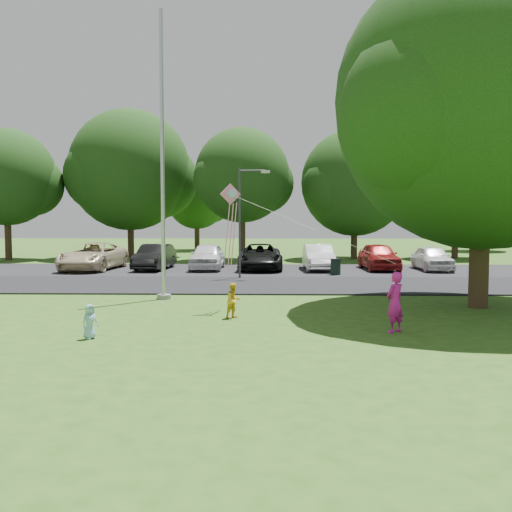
{
  "coord_description": "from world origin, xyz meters",
  "views": [
    {
      "loc": [
        0.22,
        -14.91,
        2.92
      ],
      "look_at": [
        -0.22,
        4.0,
        1.6
      ],
      "focal_mm": 40.0,
      "sensor_mm": 36.0,
      "label": 1
    }
  ],
  "objects_px": {
    "kite": "(233,209)",
    "child_blue": "(90,322)",
    "woman": "(395,302)",
    "child_yellow": "(234,301)",
    "flagpole": "(163,181)",
    "big_tree": "(481,109)",
    "street_lamp": "(244,213)",
    "trash_can": "(336,267)"
  },
  "relations": [
    {
      "from": "woman",
      "to": "kite",
      "type": "xyz_separation_m",
      "value": [
        -4.26,
        3.19,
        2.39
      ]
    },
    {
      "from": "child_yellow",
      "to": "kite",
      "type": "bearing_deg",
      "value": 52.92
    },
    {
      "from": "flagpole",
      "to": "woman",
      "type": "relative_size",
      "value": 6.5
    },
    {
      "from": "flagpole",
      "to": "street_lamp",
      "type": "bearing_deg",
      "value": 68.4
    },
    {
      "from": "street_lamp",
      "to": "child_blue",
      "type": "relative_size",
      "value": 6.16
    },
    {
      "from": "street_lamp",
      "to": "child_blue",
      "type": "bearing_deg",
      "value": -97.73
    },
    {
      "from": "street_lamp",
      "to": "child_yellow",
      "type": "distance_m",
      "value": 10.51
    },
    {
      "from": "flagpole",
      "to": "woman",
      "type": "bearing_deg",
      "value": -39.54
    },
    {
      "from": "big_tree",
      "to": "child_blue",
      "type": "distance_m",
      "value": 13.29
    },
    {
      "from": "street_lamp",
      "to": "child_yellow",
      "type": "bearing_deg",
      "value": -83.45
    },
    {
      "from": "child_yellow",
      "to": "kite",
      "type": "relative_size",
      "value": 0.22
    },
    {
      "from": "street_lamp",
      "to": "child_yellow",
      "type": "relative_size",
      "value": 5.05
    },
    {
      "from": "flagpole",
      "to": "child_blue",
      "type": "distance_m",
      "value": 7.59
    },
    {
      "from": "woman",
      "to": "child_blue",
      "type": "bearing_deg",
      "value": -33.46
    },
    {
      "from": "street_lamp",
      "to": "child_yellow",
      "type": "xyz_separation_m",
      "value": [
        0.15,
        -10.19,
        -2.58
      ]
    },
    {
      "from": "woman",
      "to": "child_blue",
      "type": "relative_size",
      "value": 1.84
    },
    {
      "from": "flagpole",
      "to": "child_blue",
      "type": "relative_size",
      "value": 11.98
    },
    {
      "from": "trash_can",
      "to": "child_yellow",
      "type": "distance_m",
      "value": 12.46
    },
    {
      "from": "big_tree",
      "to": "child_blue",
      "type": "xyz_separation_m",
      "value": [
        -10.89,
        -4.88,
        -5.84
      ]
    },
    {
      "from": "big_tree",
      "to": "woman",
      "type": "distance_m",
      "value": 7.61
    },
    {
      "from": "child_blue",
      "to": "kite",
      "type": "bearing_deg",
      "value": 1.24
    },
    {
      "from": "child_blue",
      "to": "big_tree",
      "type": "bearing_deg",
      "value": -26.9
    },
    {
      "from": "trash_can",
      "to": "child_blue",
      "type": "relative_size",
      "value": 1.01
    },
    {
      "from": "child_blue",
      "to": "kite",
      "type": "xyz_separation_m",
      "value": [
        3.17,
        4.09,
        2.74
      ]
    },
    {
      "from": "kite",
      "to": "child_blue",
      "type": "bearing_deg",
      "value": -147.43
    },
    {
      "from": "big_tree",
      "to": "child_blue",
      "type": "height_order",
      "value": "big_tree"
    },
    {
      "from": "trash_can",
      "to": "big_tree",
      "type": "bearing_deg",
      "value": -70.81
    },
    {
      "from": "woman",
      "to": "street_lamp",
      "type": "bearing_deg",
      "value": -110.77
    },
    {
      "from": "kite",
      "to": "big_tree",
      "type": "bearing_deg",
      "value": -13.89
    },
    {
      "from": "street_lamp",
      "to": "kite",
      "type": "height_order",
      "value": "street_lamp"
    },
    {
      "from": "trash_can",
      "to": "big_tree",
      "type": "distance_m",
      "value": 11.78
    },
    {
      "from": "flagpole",
      "to": "kite",
      "type": "distance_m",
      "value": 3.75
    },
    {
      "from": "street_lamp",
      "to": "trash_can",
      "type": "height_order",
      "value": "street_lamp"
    },
    {
      "from": "street_lamp",
      "to": "big_tree",
      "type": "distance_m",
      "value": 11.7
    },
    {
      "from": "trash_can",
      "to": "child_yellow",
      "type": "xyz_separation_m",
      "value": [
        -4.27,
        -11.7,
        0.09
      ]
    },
    {
      "from": "trash_can",
      "to": "child_blue",
      "type": "xyz_separation_m",
      "value": [
        -7.53,
        -14.54,
        -0.01
      ]
    },
    {
      "from": "flagpole",
      "to": "woman",
      "type": "xyz_separation_m",
      "value": [
        6.88,
        -5.68,
        -3.4
      ]
    },
    {
      "from": "flagpole",
      "to": "street_lamp",
      "type": "distance_m",
      "value": 7.02
    },
    {
      "from": "flagpole",
      "to": "woman",
      "type": "distance_m",
      "value": 9.54
    },
    {
      "from": "big_tree",
      "to": "woman",
      "type": "xyz_separation_m",
      "value": [
        -3.46,
        -3.98,
        -5.49
      ]
    },
    {
      "from": "child_blue",
      "to": "child_yellow",
      "type": "bearing_deg",
      "value": -9.99
    },
    {
      "from": "woman",
      "to": "child_yellow",
      "type": "distance_m",
      "value": 4.6
    }
  ]
}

